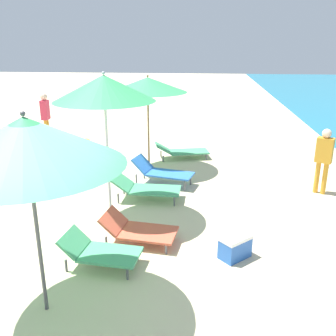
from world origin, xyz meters
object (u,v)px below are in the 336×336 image
umbrella_farthest (148,85)px  cooler_box (235,247)px  lounger_nearest_shoreside (99,251)px  beach_ball (86,144)px  lounger_farthest_shoreside (181,151)px  lounger_second_inland (138,229)px  umbrella_nearest (26,142)px  lounger_farthest_inland (162,171)px  lounger_second_shoreside (146,188)px  person_walking_mid (324,155)px  person_walking_near (45,113)px  umbrella_second (104,88)px

umbrella_farthest → cooler_box: 5.34m
lounger_nearest_shoreside → umbrella_farthest: umbrella_farthest is taller
beach_ball → lounger_farthest_shoreside: bearing=-12.9°
lounger_second_inland → umbrella_farthest: size_ratio=0.53×
umbrella_nearest → lounger_farthest_inland: bearing=78.2°
lounger_second_shoreside → lounger_second_inland: 1.88m
lounger_nearest_shoreside → lounger_second_inland: bearing=66.2°
umbrella_nearest → cooler_box: umbrella_nearest is taller
person_walking_mid → person_walking_near: bearing=-88.2°
lounger_second_shoreside → person_walking_near: 6.17m
lounger_nearest_shoreside → lounger_second_inland: (0.46, 0.81, -0.02)m
umbrella_farthest → beach_ball: 3.64m
lounger_nearest_shoreside → cooler_box: lounger_nearest_shoreside is taller
lounger_farthest_shoreside → lounger_farthest_inland: (-0.34, -2.26, 0.10)m
lounger_farthest_inland → beach_ball: bearing=147.6°
lounger_second_shoreside → umbrella_farthest: bearing=97.5°
lounger_nearest_shoreside → lounger_second_inland: 0.93m
lounger_farthest_shoreside → cooler_box: bearing=-91.1°
person_walking_near → cooler_box: bearing=-53.6°
umbrella_nearest → umbrella_second: 2.83m
lounger_nearest_shoreside → umbrella_farthest: bearing=95.5°
person_walking_near → beach_ball: bearing=-23.8°
umbrella_second → cooler_box: size_ratio=4.92×
lounger_nearest_shoreside → umbrella_second: 2.91m
cooler_box → umbrella_farthest: bearing=115.1°
person_walking_mid → lounger_nearest_shoreside: bearing=-24.9°
lounger_second_inland → umbrella_farthest: bearing=103.0°
lounger_nearest_shoreside → lounger_second_inland: size_ratio=0.93×
person_walking_near → beach_ball: (1.52, -0.51, -0.89)m
lounger_second_shoreside → lounger_farthest_inland: size_ratio=0.96×
umbrella_second → lounger_second_inland: size_ratio=2.10×
lounger_farthest_shoreside → person_walking_near: size_ratio=0.98×
umbrella_nearest → lounger_second_shoreside: (0.74, 3.74, -2.01)m
umbrella_farthest → beach_ball: umbrella_farthest is taller
umbrella_farthest → lounger_farthest_shoreside: size_ratio=1.50×
person_walking_mid → umbrella_nearest: bearing=-20.1°
lounger_nearest_shoreside → umbrella_farthest: 5.31m
beach_ball → cooler_box: (4.46, -6.21, 0.02)m
umbrella_nearest → person_walking_mid: (4.74, 4.54, -1.37)m
lounger_second_shoreside → person_walking_near: person_walking_near is taller
lounger_second_shoreside → lounger_farthest_shoreside: size_ratio=0.88×
beach_ball → person_walking_mid: bearing=-25.7°
lounger_nearest_shoreside → cooler_box: (2.14, 0.46, -0.07)m
beach_ball → lounger_second_shoreside: bearing=-56.6°
person_walking_near → beach_ball: person_walking_near is taller
lounger_nearest_shoreside → lounger_second_shoreside: (0.31, 2.68, 0.02)m
umbrella_farthest → umbrella_nearest: bearing=-94.7°
umbrella_nearest → lounger_farthest_shoreside: size_ratio=1.55×
person_walking_mid → cooler_box: person_walking_mid is taller
lounger_second_inland → person_walking_near: person_walking_near is taller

